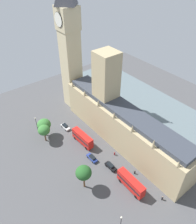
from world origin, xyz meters
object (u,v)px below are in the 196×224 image
at_px(parliament_building, 120,120).
at_px(street_lamp_slot_12, 121,221).
at_px(car_black_near_tower, 111,166).
at_px(double_decker_bus_trailing, 131,183).
at_px(clock_tower, 69,43).
at_px(car_blue_kerbside, 92,158).
at_px(pedestrian_opposite_hall, 162,198).
at_px(plane_tree_slot_10, 44,130).
at_px(plane_tree_corner, 44,125).
at_px(street_lamp_slot_11, 36,122).
at_px(pedestrian_under_trees, 135,172).
at_px(double_decker_bus_far_end, 83,138).
at_px(car_white_by_river_gate, 65,127).
at_px(plane_tree_leading, 84,173).
at_px(pedestrian_midblock, 115,153).

relative_size(parliament_building, street_lamp_slot_12, 8.52).
distance_m(car_black_near_tower, double_decker_bus_trailing, 10.16).
relative_size(clock_tower, car_blue_kerbside, 12.42).
bearing_deg(pedestrian_opposite_hall, plane_tree_slot_10, -73.94).
bearing_deg(plane_tree_corner, street_lamp_slot_11, -75.41).
bearing_deg(pedestrian_under_trees, double_decker_bus_far_end, -97.49).
bearing_deg(plane_tree_slot_10, double_decker_bus_trailing, 107.77).
xyz_separation_m(double_decker_bus_far_end, car_black_near_tower, (-0.73, 16.25, -1.75)).
height_order(clock_tower, pedestrian_opposite_hall, clock_tower).
xyz_separation_m(car_white_by_river_gate, double_decker_bus_trailing, (-1.55, 38.04, 1.74)).
relative_size(parliament_building, double_decker_bus_far_end, 5.63).
height_order(double_decker_bus_trailing, street_lamp_slot_11, street_lamp_slot_11).
distance_m(double_decker_bus_trailing, street_lamp_slot_12, 14.13).
bearing_deg(car_blue_kerbside, pedestrian_under_trees, -61.37).
relative_size(car_blue_kerbside, plane_tree_leading, 0.51).
bearing_deg(double_decker_bus_far_end, pedestrian_opposite_hall, 95.70).
bearing_deg(pedestrian_opposite_hall, double_decker_bus_far_end, -85.09).
height_order(double_decker_bus_trailing, pedestrian_opposite_hall, double_decker_bus_trailing).
xyz_separation_m(pedestrian_under_trees, pedestrian_midblock, (-0.12, -10.67, 0.03)).
bearing_deg(street_lamp_slot_12, double_decker_bus_far_end, -107.86).
xyz_separation_m(clock_tower, car_white_by_river_gate, (13.24, 13.54, -29.42)).
distance_m(car_black_near_tower, plane_tree_leading, 13.21).
relative_size(car_black_near_tower, plane_tree_leading, 0.52).
relative_size(parliament_building, pedestrian_under_trees, 37.38).
relative_size(car_blue_kerbside, plane_tree_corner, 0.59).
height_order(plane_tree_leading, street_lamp_slot_12, plane_tree_leading).
relative_size(plane_tree_corner, plane_tree_slot_10, 1.05).
distance_m(car_white_by_river_gate, street_lamp_slot_12, 47.08).
relative_size(plane_tree_leading, street_lamp_slot_12, 1.33).
bearing_deg(car_white_by_river_gate, parliament_building, 125.36).
bearing_deg(plane_tree_leading, double_decker_bus_far_end, -123.20).
height_order(double_decker_bus_far_end, pedestrian_midblock, double_decker_bus_far_end).
height_order(double_decker_bus_far_end, pedestrian_opposite_hall, double_decker_bus_far_end).
xyz_separation_m(pedestrian_under_trees, plane_tree_slot_10, (16.78, -33.42, 4.91)).
height_order(car_blue_kerbside, double_decker_bus_trailing, double_decker_bus_trailing).
bearing_deg(pedestrian_opposite_hall, plane_tree_leading, -52.66).
height_order(car_blue_kerbside, pedestrian_under_trees, car_blue_kerbside).
bearing_deg(car_blue_kerbside, pedestrian_opposite_hall, -74.43).
bearing_deg(pedestrian_midblock, double_decker_bus_far_end, -162.23).
bearing_deg(pedestrian_under_trees, pedestrian_midblock, -111.95).
relative_size(car_blue_kerbside, street_lamp_slot_11, 0.70).
relative_size(parliament_building, car_black_near_tower, 12.42).
height_order(plane_tree_leading, street_lamp_slot_11, plane_tree_leading).
relative_size(parliament_building, pedestrian_opposite_hall, 35.31).
bearing_deg(double_decker_bus_far_end, car_blue_kerbside, 73.50).
bearing_deg(plane_tree_leading, double_decker_bus_trailing, 140.29).
bearing_deg(plane_tree_corner, pedestrian_under_trees, 112.87).
bearing_deg(car_white_by_river_gate, pedestrian_midblock, 103.68).
xyz_separation_m(car_black_near_tower, double_decker_bus_trailing, (0.12, 10.01, 1.75)).
distance_m(plane_tree_slot_10, street_lamp_slot_12, 44.25).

